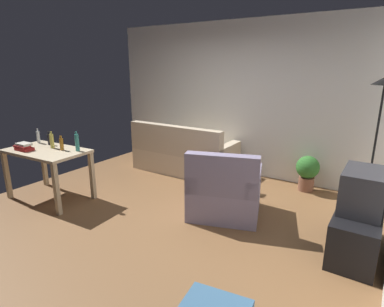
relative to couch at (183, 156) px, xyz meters
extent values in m
cube|color=brown|center=(0.80, -1.59, -0.32)|extent=(5.20, 4.40, 0.02)
cube|color=silver|center=(0.80, 0.61, 1.04)|extent=(5.20, 0.10, 2.70)
cube|color=beige|center=(0.00, 0.06, -0.11)|extent=(1.90, 0.84, 0.40)
cube|color=#C0AD91|center=(0.00, -0.28, 0.35)|extent=(1.90, 0.16, 0.52)
cube|color=#C8B597|center=(0.87, 0.06, 0.20)|extent=(0.16, 0.84, 0.22)
cube|color=#C8B597|center=(-0.87, 0.06, 0.20)|extent=(0.16, 0.84, 0.22)
cube|color=black|center=(3.05, -1.16, -0.07)|extent=(0.44, 1.10, 0.48)
cube|color=#2D2D33|center=(3.05, -1.16, 0.39)|extent=(0.40, 0.60, 0.44)
cylinder|color=black|center=(3.05, -0.02, -0.29)|extent=(0.26, 0.26, 0.03)
cylinder|color=black|center=(3.05, -0.02, 0.56)|extent=(0.03, 0.03, 1.68)
cube|color=#C6B28E|center=(-0.97, -2.10, 0.43)|extent=(1.24, 0.77, 0.04)
cube|color=tan|center=(-1.51, -2.44, 0.05)|extent=(0.06, 0.06, 0.72)
cube|color=tan|center=(-0.39, -2.38, 0.05)|extent=(0.06, 0.06, 0.72)
cube|color=tan|center=(-1.55, -1.82, 0.05)|extent=(0.06, 0.06, 0.72)
cube|color=tan|center=(-0.43, -1.76, 0.05)|extent=(0.06, 0.06, 0.72)
cylinder|color=brown|center=(2.18, 0.31, -0.20)|extent=(0.24, 0.24, 0.22)
sphere|color=#2D6B28|center=(2.18, 0.31, 0.08)|extent=(0.36, 0.36, 0.36)
cube|color=gray|center=(1.45, -1.11, -0.11)|extent=(1.12, 1.08, 0.40)
cube|color=slate|center=(1.56, -1.44, 0.35)|extent=(0.90, 0.44, 0.52)
cube|color=gray|center=(1.80, -1.00, 0.20)|extent=(0.42, 0.85, 0.22)
cube|color=gray|center=(1.10, -1.23, 0.20)|extent=(0.42, 0.85, 0.22)
cylinder|color=silver|center=(-1.44, -1.92, 0.55)|extent=(0.05, 0.05, 0.19)
cylinder|color=silver|center=(-1.44, -1.92, 0.66)|extent=(0.02, 0.02, 0.04)
cylinder|color=black|center=(-1.19, -1.89, 0.54)|extent=(0.05, 0.05, 0.17)
cylinder|color=black|center=(-1.19, -1.89, 0.65)|extent=(0.02, 0.02, 0.04)
cylinder|color=#BCB24C|center=(-0.98, -1.99, 0.56)|extent=(0.06, 0.06, 0.21)
cylinder|color=#BCB24C|center=(-0.98, -1.99, 0.68)|extent=(0.03, 0.03, 0.04)
cylinder|color=#9E6019|center=(-0.75, -1.99, 0.54)|extent=(0.05, 0.05, 0.17)
cylinder|color=#9E6019|center=(-0.75, -1.99, 0.64)|extent=(0.02, 0.02, 0.04)
cylinder|color=teal|center=(-0.52, -1.89, 0.58)|extent=(0.06, 0.06, 0.24)
cylinder|color=teal|center=(-0.52, -1.89, 0.72)|extent=(0.03, 0.03, 0.04)
cube|color=maroon|center=(-1.20, -2.29, 0.47)|extent=(0.27, 0.17, 0.04)
cube|color=maroon|center=(-1.22, -2.31, 0.51)|extent=(0.26, 0.13, 0.03)
cube|color=beige|center=(-1.21, -2.28, 0.54)|extent=(0.22, 0.15, 0.03)
camera|label=1|loc=(3.20, -4.64, 1.64)|focal=29.32mm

